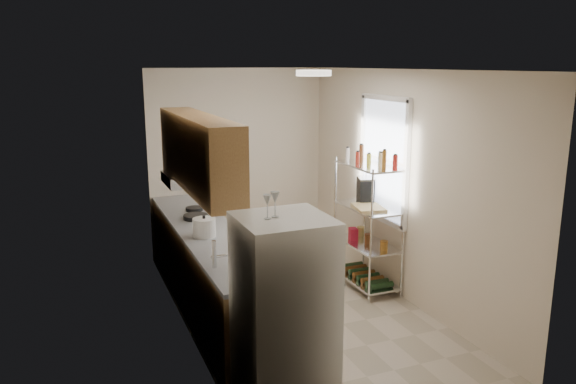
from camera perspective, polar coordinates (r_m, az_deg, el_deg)
name	(u,v)px	position (r m, az deg, el deg)	size (l,w,h in m)	color
room	(300,196)	(5.91, 1.27, -0.36)	(2.52, 4.42, 2.62)	#BCAD98
counter_run	(208,269)	(6.28, -8.18, -7.77)	(0.63, 3.51, 0.90)	#A98048
upper_cabinets	(198,152)	(5.58, -9.13, 4.02)	(0.33, 2.20, 0.72)	#A98048
range_hood	(188,178)	(6.44, -10.16, 1.36)	(0.50, 0.60, 0.12)	#B7BABC
window	(384,160)	(6.73, 9.70, 3.27)	(0.06, 1.00, 1.46)	white
bakers_rack	(369,199)	(6.66, 8.20, -0.66)	(0.45, 0.90, 1.73)	silver
ceiling_dome	(314,73)	(5.48, 2.62, 11.99)	(0.34, 0.34, 0.06)	white
refrigerator	(284,320)	(4.28, -0.42, -12.91)	(0.66, 0.66, 1.59)	silver
wine_glass_a	(267,207)	(3.94, -2.11, -1.51)	(0.06, 0.06, 0.18)	silver
wine_glass_b	(275,205)	(3.98, -1.33, -1.28)	(0.07, 0.07, 0.19)	silver
rice_cooker	(204,227)	(5.90, -8.50, -3.58)	(0.24, 0.24, 0.19)	silver
frying_pan_large	(196,217)	(6.59, -9.37, -2.51)	(0.28, 0.28, 0.05)	black
frying_pan_small	(194,209)	(6.95, -9.51, -1.71)	(0.21, 0.21, 0.04)	black
cutting_board	(369,207)	(6.59, 8.19, -1.56)	(0.32, 0.41, 0.03)	tan
espresso_machine	(365,190)	(6.85, 7.87, 0.22)	(0.18, 0.26, 0.31)	black
storage_bag	(353,234)	(6.89, 6.64, -4.24)	(0.09, 0.12, 0.14)	maroon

